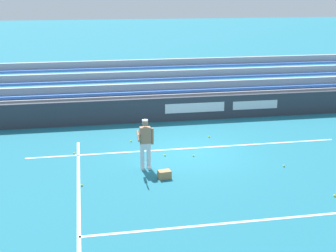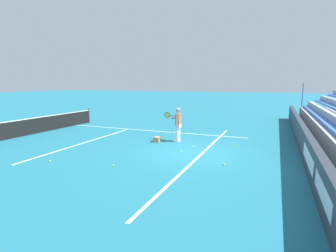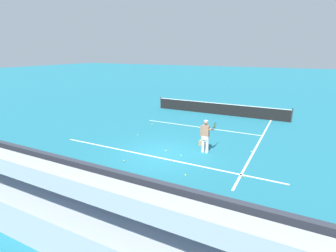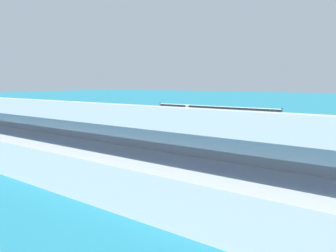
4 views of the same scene
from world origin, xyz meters
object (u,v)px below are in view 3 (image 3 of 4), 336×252
(tennis_player, at_px, (206,136))
(ball_box_cardboard, at_px, (203,143))
(tennis_ball_far_left, at_px, (181,156))
(tennis_ball_on_baseline, at_px, (166,151))
(tennis_ball_near_player, at_px, (185,175))
(tennis_net, at_px, (219,109))
(tennis_ball_stray_back, at_px, (124,161))
(tennis_ball_by_box, at_px, (138,135))
(tennis_ball_midcourt, at_px, (152,124))
(tennis_ball_far_right, at_px, (244,176))
(tennis_ball_toward_net, at_px, (251,152))

(tennis_player, relative_size, ball_box_cardboard, 4.29)
(tennis_ball_far_left, relative_size, tennis_ball_on_baseline, 1.00)
(tennis_ball_near_player, height_order, tennis_ball_on_baseline, same)
(tennis_ball_far_left, bearing_deg, tennis_player, 51.18)
(tennis_ball_far_left, xyz_separation_m, tennis_net, (-0.99, 9.61, 0.46))
(tennis_ball_stray_back, bearing_deg, tennis_ball_far_left, 40.32)
(tennis_ball_near_player, xyz_separation_m, tennis_net, (-2.04, 11.47, 0.46))
(tennis_ball_by_box, height_order, tennis_ball_midcourt, same)
(tennis_ball_stray_back, height_order, tennis_ball_midcourt, same)
(tennis_ball_stray_back, relative_size, tennis_ball_on_baseline, 1.00)
(tennis_ball_far_left, relative_size, tennis_ball_near_player, 1.00)
(tennis_ball_by_box, bearing_deg, tennis_ball_midcourt, 100.44)
(tennis_ball_far_right, relative_size, tennis_net, 0.01)
(tennis_net, bearing_deg, ball_box_cardboard, -79.68)
(tennis_player, bearing_deg, tennis_ball_toward_net, 27.39)
(tennis_ball_toward_net, xyz_separation_m, tennis_ball_midcourt, (-7.30, 2.14, 0.00))
(tennis_ball_stray_back, bearing_deg, tennis_ball_far_right, 10.56)
(tennis_ball_far_left, relative_size, tennis_ball_by_box, 1.00)
(tennis_ball_toward_net, height_order, tennis_ball_on_baseline, same)
(tennis_ball_toward_net, bearing_deg, tennis_ball_by_box, -176.79)
(tennis_ball_by_box, xyz_separation_m, tennis_ball_far_right, (7.09, -2.64, 0.00))
(tennis_ball_midcourt, bearing_deg, tennis_ball_on_baseline, -51.33)
(tennis_ball_on_baseline, xyz_separation_m, tennis_ball_midcourt, (-3.28, 4.09, 0.00))
(tennis_player, bearing_deg, tennis_ball_midcourt, 147.74)
(tennis_ball_toward_net, distance_m, tennis_ball_on_baseline, 4.48)
(tennis_ball_far_right, distance_m, tennis_ball_near_player, 2.46)
(ball_box_cardboard, distance_m, tennis_ball_far_right, 4.07)
(tennis_net, bearing_deg, tennis_ball_midcourt, -122.00)
(tennis_ball_midcourt, bearing_deg, ball_box_cardboard, -26.21)
(tennis_ball_on_baseline, bearing_deg, tennis_ball_by_box, 150.84)
(tennis_ball_stray_back, bearing_deg, tennis_ball_near_player, -0.37)
(ball_box_cardboard, distance_m, tennis_ball_stray_back, 4.65)
(ball_box_cardboard, distance_m, tennis_ball_midcourt, 5.21)
(tennis_ball_stray_back, relative_size, tennis_ball_midcourt, 1.00)
(tennis_ball_far_left, distance_m, tennis_ball_stray_back, 2.84)
(tennis_ball_near_player, bearing_deg, tennis_ball_stray_back, 179.63)
(tennis_ball_stray_back, bearing_deg, tennis_ball_on_baseline, 60.86)
(tennis_ball_on_baseline, height_order, tennis_ball_midcourt, same)
(ball_box_cardboard, relative_size, tennis_ball_by_box, 6.06)
(tennis_ball_far_right, height_order, tennis_net, tennis_net)
(tennis_ball_far_right, distance_m, tennis_ball_midcourt, 9.16)
(tennis_player, distance_m, ball_box_cardboard, 1.31)
(tennis_ball_near_player, height_order, tennis_net, tennis_net)
(tennis_ball_toward_net, relative_size, tennis_ball_midcourt, 1.00)
(tennis_net, bearing_deg, tennis_ball_on_baseline, -90.10)
(tennis_ball_near_player, xyz_separation_m, tennis_ball_on_baseline, (-2.06, 2.11, 0.00))
(tennis_ball_far_left, distance_m, tennis_ball_near_player, 2.14)
(tennis_ball_stray_back, distance_m, tennis_ball_on_baseline, 2.39)
(tennis_ball_far_left, distance_m, tennis_ball_far_right, 3.38)
(ball_box_cardboard, xyz_separation_m, tennis_ball_far_right, (2.89, -2.87, -0.10))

